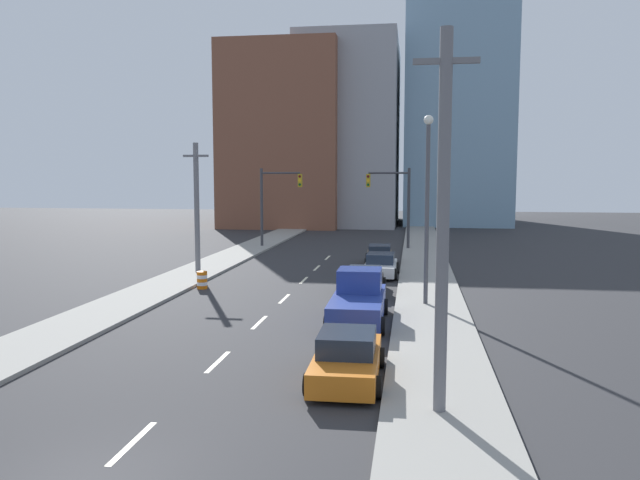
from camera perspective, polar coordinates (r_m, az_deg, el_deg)
sidewalk_left at (r=59.76m, az=-4.59°, el=0.05°), size 3.28×93.85×0.16m
sidewalk_right at (r=58.22m, az=9.31°, el=-0.16°), size 3.28×93.85×0.16m
lane_stripe_at_2m at (r=15.66m, az=-16.76°, el=-17.32°), size 0.16×2.40×0.01m
lane_stripe_at_8m at (r=21.22m, az=-9.32°, el=-10.93°), size 0.16×2.40×0.01m
lane_stripe_at_14m at (r=26.46m, az=-5.56°, el=-7.50°), size 0.16×2.40×0.01m
lane_stripe_at_19m at (r=31.34m, az=-3.28°, el=-5.38°), size 0.16×2.40×0.01m
lane_stripe_at_25m at (r=36.78m, az=-1.49°, el=-3.69°), size 0.16×2.40×0.01m
lane_stripe_at_30m at (r=41.65m, az=-0.30°, el=-2.57°), size 0.16×2.40×0.01m
lane_stripe_at_35m at (r=46.89m, az=0.70°, el=-1.62°), size 0.16×2.40×0.01m
building_brick_left at (r=78.73m, az=-3.00°, el=9.28°), size 14.00×16.00×21.64m
building_office_center at (r=81.60m, az=2.85°, el=9.59°), size 12.00×20.00×22.86m
building_glass_right at (r=86.09m, az=12.32°, el=14.00°), size 13.00×20.00×36.99m
traffic_signal_left at (r=53.34m, az=-4.38°, el=3.90°), size 3.64×0.35×6.77m
traffic_signal_right at (r=52.01m, az=7.08°, el=3.83°), size 3.64×0.35×6.77m
utility_pole_right_near at (r=15.71m, az=11.18°, el=1.57°), size 1.60×0.32×9.67m
utility_pole_left_mid at (r=39.33m, az=-11.20°, el=2.96°), size 1.60×0.32×8.15m
traffic_barrel at (r=34.55m, az=-10.73°, el=-3.62°), size 0.56×0.56×0.95m
street_lamp at (r=29.23m, az=9.78°, el=3.83°), size 0.44×0.44×8.88m
sedan_orange at (r=18.98m, az=2.49°, el=-10.75°), size 2.22×4.66×1.49m
pickup_truck_blue at (r=26.23m, az=3.53°, el=-5.64°), size 2.41×5.76×2.16m
sedan_black at (r=32.76m, az=4.07°, el=-3.78°), size 2.21×4.36×1.37m
sedan_white at (r=38.33m, az=5.55°, el=-2.34°), size 2.18×4.54×1.42m
sedan_brown at (r=43.45m, az=5.46°, el=-1.42°), size 2.16×4.56×1.35m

